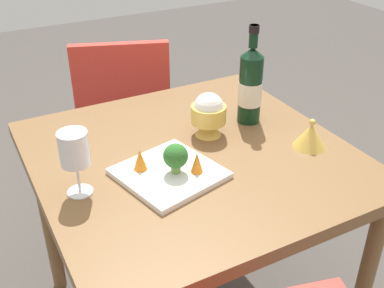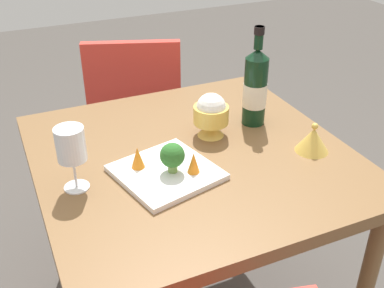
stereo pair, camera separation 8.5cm
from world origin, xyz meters
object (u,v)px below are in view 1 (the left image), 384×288
rice_bowl (209,114)px  rice_bowl_lid (311,135)px  wine_glass (74,150)px  chair_by_wall (124,107)px  carrot_garnish_right (140,159)px  serving_plate (169,173)px  carrot_garnish_left (197,162)px  broccoli_floret (176,157)px  wine_bottle (250,85)px

rice_bowl → rice_bowl_lid: bearing=138.3°
wine_glass → rice_bowl: (-0.45, -0.11, -0.05)m
chair_by_wall → rice_bowl: 0.74m
chair_by_wall → wine_glass: bearing=-97.7°
wine_glass → rice_bowl_lid: bearing=171.9°
chair_by_wall → carrot_garnish_right: bearing=-87.2°
chair_by_wall → carrot_garnish_right: 0.86m
chair_by_wall → rice_bowl_lid: bearing=-53.7°
carrot_garnish_right → serving_plate: bearing=145.3°
wine_glass → rice_bowl_lid: 0.70m
wine_glass → rice_bowl_lid: size_ratio=1.79×
rice_bowl_lid → carrot_garnish_left: (0.38, -0.02, 0.01)m
broccoli_floret → rice_bowl: bearing=-139.8°
chair_by_wall → serving_plate: (0.17, 0.84, 0.20)m
broccoli_floret → carrot_garnish_left: 0.06m
chair_by_wall → carrot_garnish_left: (0.11, 0.88, 0.24)m
serving_plate → carrot_garnish_left: (-0.06, 0.04, 0.04)m
serving_plate → wine_bottle: bearing=-155.4°
wine_bottle → carrot_garnish_left: wine_bottle is taller
chair_by_wall → carrot_garnish_left: bearing=-77.5°
chair_by_wall → wine_bottle: 0.77m
wine_glass → serving_plate: (-0.24, 0.04, -0.12)m
chair_by_wall → rice_bowl: bearing=-67.5°
wine_glass → serving_plate: 0.27m
wine_bottle → serving_plate: bearing=24.6°
chair_by_wall → wine_glass: (0.41, 0.80, 0.32)m
rice_bowl → broccoli_floret: rice_bowl is taller
wine_bottle → wine_glass: bearing=12.1°
rice_bowl → serving_plate: bearing=35.8°
wine_glass → carrot_garnish_right: size_ratio=2.89×
carrot_garnish_right → broccoli_floret: bearing=143.3°
serving_plate → carrot_garnish_left: size_ratio=4.96×
wine_bottle → carrot_garnish_right: wine_bottle is taller
wine_glass → carrot_garnish_right: (-0.17, -0.01, -0.08)m
broccoli_floret → chair_by_wall: bearing=-100.6°
rice_bowl_lid → broccoli_floret: size_ratio=1.17×
broccoli_floret → carrot_garnish_left: size_ratio=1.41×
wine_bottle → broccoli_floret: wine_bottle is taller
carrot_garnish_left → chair_by_wall: bearing=-97.1°
chair_by_wall → carrot_garnish_left: chair_by_wall is taller
rice_bowl → broccoli_floret: bearing=40.2°
carrot_garnish_left → carrot_garnish_right: bearing=-33.2°
chair_by_wall → rice_bowl_lid: (-0.27, 0.90, 0.23)m
chair_by_wall → serving_plate: bearing=-82.2°
rice_bowl → broccoli_floret: 0.26m
carrot_garnish_right → wine_bottle: bearing=-164.0°
carrot_garnish_right → wine_glass: bearing=1.8°
serving_plate → carrot_garnish_left: bearing=148.4°
wine_bottle → rice_bowl_lid: bearing=106.8°
wine_bottle → rice_bowl: wine_bottle is taller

